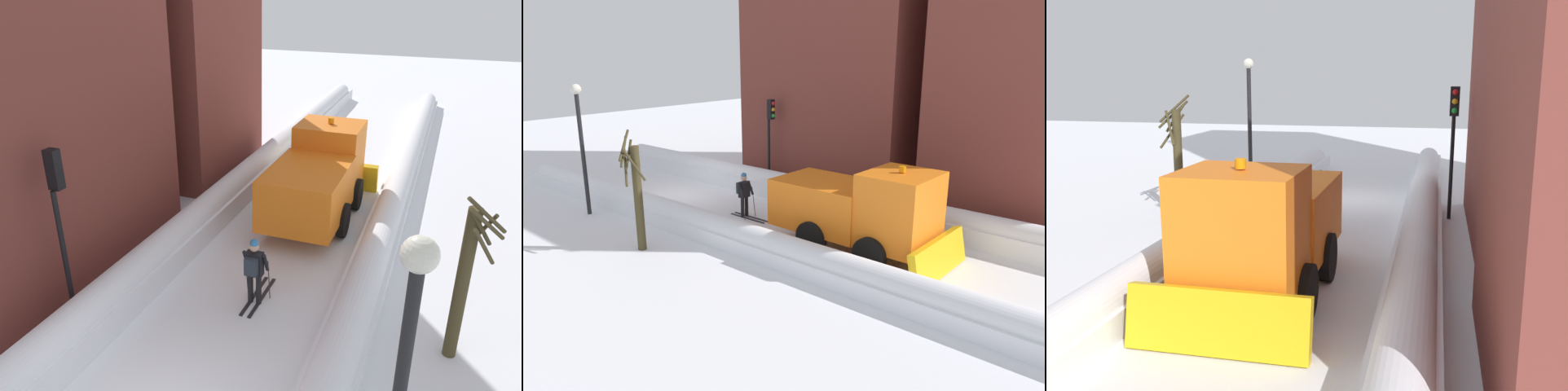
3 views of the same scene
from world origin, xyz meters
TOP-DOWN VIEW (x-y plane):
  - ground_plane at (0.00, 10.00)m, footprint 80.00×80.00m
  - snowbank_left at (-2.74, 10.00)m, footprint 1.10×36.00m
  - snowbank_right at (2.74, 10.00)m, footprint 1.10×36.00m
  - building_brick_mid at (-8.38, 12.48)m, footprint 9.06×6.14m
  - plow_truck at (0.36, 9.71)m, footprint 3.20×5.98m
  - skier at (0.24, 4.28)m, footprint 0.62×1.80m
  - traffic_light_pole at (-3.56, 2.26)m, footprint 0.28×0.42m
  - street_lamp at (4.08, -0.76)m, footprint 0.40×0.40m
  - bare_tree_near at (4.91, 4.05)m, footprint 0.84×1.07m

SIDE VIEW (x-z plane):
  - ground_plane at x=0.00m, z-range 0.00..0.00m
  - snowbank_right at x=2.74m, z-range -0.08..0.89m
  - snowbank_left at x=-2.74m, z-range -0.05..1.10m
  - skier at x=0.24m, z-range 0.10..1.91m
  - plow_truck at x=0.36m, z-range -0.08..3.04m
  - bare_tree_near at x=4.91m, z-range -0.06..3.91m
  - traffic_light_pole at x=-3.56m, z-range 0.86..5.07m
  - street_lamp at x=4.08m, z-range 0.69..5.86m
  - building_brick_mid at x=-8.38m, z-range 0.00..12.04m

